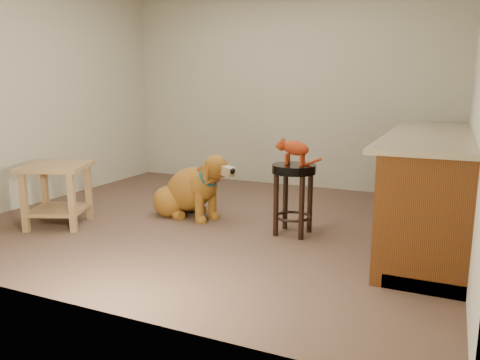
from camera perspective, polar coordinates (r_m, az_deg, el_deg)
The scene contains 8 objects.
floor at distance 4.73m, azimuth -2.80°, elevation -5.04°, with size 4.50×4.00×0.01m, color #4E392B.
room_shell at distance 4.55m, azimuth -3.01°, elevation 15.65°, with size 4.54×4.04×2.62m.
cabinet_run at distance 4.42m, azimuth 22.11°, elevation -1.16°, with size 0.70×2.56×0.94m.
padded_stool at distance 4.25m, azimuth 6.55°, elevation -0.62°, with size 0.39×0.39×0.65m.
wood_stool at distance 5.41m, azimuth 19.74°, elevation 1.03°, with size 0.56×0.56×0.82m.
side_table at distance 4.84m, azimuth -21.42°, elevation -0.61°, with size 0.76×0.76×0.60m.
golden_retriever at distance 4.85m, azimuth -6.09°, elevation -1.34°, with size 1.11×0.66×0.73m.
tabby_kitten at distance 4.19m, azimuth 6.53°, elevation 3.81°, with size 0.42×0.15×0.26m.
Camera 1 is at (2.08, -4.03, 1.34)m, focal length 35.00 mm.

